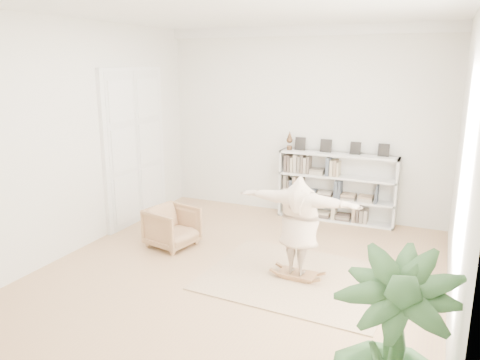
{
  "coord_description": "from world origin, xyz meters",
  "views": [
    {
      "loc": [
        2.5,
        -5.73,
        2.96
      ],
      "look_at": [
        -0.19,
        0.4,
        1.26
      ],
      "focal_mm": 35.0,
      "sensor_mm": 36.0,
      "label": 1
    }
  ],
  "objects_px": {
    "person": "(299,223)",
    "armchair": "(172,227)",
    "bookshelf": "(336,188)",
    "rocker_board": "(297,274)",
    "houseplant": "(390,356)"
  },
  "relations": [
    {
      "from": "houseplant",
      "to": "armchair",
      "type": "bearing_deg",
      "value": 142.03
    },
    {
      "from": "rocker_board",
      "to": "houseplant",
      "type": "distance_m",
      "value": 3.05
    },
    {
      "from": "rocker_board",
      "to": "person",
      "type": "distance_m",
      "value": 0.76
    },
    {
      "from": "person",
      "to": "houseplant",
      "type": "height_order",
      "value": "houseplant"
    },
    {
      "from": "person",
      "to": "armchair",
      "type": "bearing_deg",
      "value": -5.36
    },
    {
      "from": "bookshelf",
      "to": "armchair",
      "type": "xyz_separation_m",
      "value": [
        -2.16,
        -2.38,
        -0.31
      ]
    },
    {
      "from": "armchair",
      "to": "houseplant",
      "type": "height_order",
      "value": "houseplant"
    },
    {
      "from": "armchair",
      "to": "person",
      "type": "bearing_deg",
      "value": -86.14
    },
    {
      "from": "armchair",
      "to": "rocker_board",
      "type": "relative_size",
      "value": 1.38
    },
    {
      "from": "houseplant",
      "to": "bookshelf",
      "type": "bearing_deg",
      "value": 106.42
    },
    {
      "from": "bookshelf",
      "to": "rocker_board",
      "type": "relative_size",
      "value": 4.19
    },
    {
      "from": "bookshelf",
      "to": "rocker_board",
      "type": "xyz_separation_m",
      "value": [
        0.08,
        -2.72,
        -0.57
      ]
    },
    {
      "from": "bookshelf",
      "to": "rocker_board",
      "type": "height_order",
      "value": "bookshelf"
    },
    {
      "from": "bookshelf",
      "to": "armchair",
      "type": "bearing_deg",
      "value": -132.23
    },
    {
      "from": "houseplant",
      "to": "person",
      "type": "bearing_deg",
      "value": 119.95
    }
  ]
}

